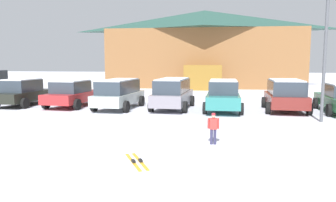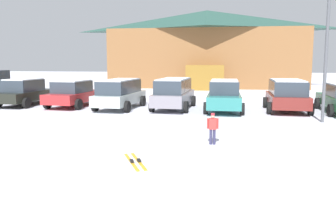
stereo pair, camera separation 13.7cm
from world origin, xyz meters
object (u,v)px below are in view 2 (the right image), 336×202
(ski_lodge, at_px, (206,48))
(parked_red_sedan, at_px, (74,93))
(parked_silver_wagon, at_px, (120,93))
(lamp_post, at_px, (326,48))
(pair_of_skis, at_px, (135,161))
(parked_maroon_van, at_px, (287,94))
(parked_grey_wagon, at_px, (174,93))
(parked_teal_hatchback, at_px, (224,95))
(skier_child_in_red_jacket, at_px, (213,127))
(parked_black_sedan, at_px, (25,92))

(ski_lodge, xyz_separation_m, parked_red_sedan, (-7.21, -17.85, -3.36))
(parked_silver_wagon, relative_size, lamp_post, 0.76)
(pair_of_skis, relative_size, lamp_post, 0.26)
(parked_silver_wagon, xyz_separation_m, parked_maroon_van, (9.39, 0.46, 0.02))
(parked_grey_wagon, bearing_deg, parked_red_sedan, 179.69)
(ski_lodge, relative_size, parked_maroon_van, 5.14)
(parked_silver_wagon, height_order, pair_of_skis, parked_silver_wagon)
(lamp_post, bearing_deg, ski_lodge, 106.61)
(parked_teal_hatchback, bearing_deg, ski_lodge, 95.85)
(parked_grey_wagon, bearing_deg, parked_silver_wagon, -172.71)
(parked_maroon_van, distance_m, pair_of_skis, 11.87)
(parked_grey_wagon, distance_m, parked_teal_hatchback, 2.89)
(parked_red_sedan, bearing_deg, skier_child_in_red_jacket, -42.64)
(parked_grey_wagon, distance_m, lamp_post, 8.24)
(parked_red_sedan, distance_m, pair_of_skis, 12.21)
(parked_silver_wagon, distance_m, parked_teal_hatchback, 5.99)
(parked_grey_wagon, bearing_deg, parked_black_sedan, 179.41)
(parked_silver_wagon, bearing_deg, pair_of_skis, -70.25)
(ski_lodge, distance_m, parked_teal_hatchback, 18.54)
(parked_red_sedan, bearing_deg, ski_lodge, 68.01)
(lamp_post, bearing_deg, parked_maroon_van, 107.54)
(parked_maroon_van, distance_m, lamp_post, 4.07)
(parked_grey_wagon, relative_size, pair_of_skis, 2.96)
(parked_red_sedan, relative_size, parked_maroon_van, 1.07)
(parked_silver_wagon, bearing_deg, parked_maroon_van, 2.82)
(skier_child_in_red_jacket, bearing_deg, parked_grey_wagon, 107.17)
(parked_red_sedan, xyz_separation_m, parked_grey_wagon, (6.19, -0.03, 0.13))
(ski_lodge, relative_size, parked_black_sedan, 4.82)
(parked_maroon_van, bearing_deg, parked_red_sedan, -179.86)
(pair_of_skis, bearing_deg, skier_child_in_red_jacket, 48.26)
(parked_black_sedan, bearing_deg, parked_red_sedan, -1.12)
(parked_silver_wagon, xyz_separation_m, lamp_post, (10.38, -2.68, 2.40))
(parked_black_sedan, distance_m, parked_silver_wagon, 6.37)
(ski_lodge, bearing_deg, parked_teal_hatchback, -84.15)
(parked_red_sedan, distance_m, parked_teal_hatchback, 9.07)
(parked_red_sedan, height_order, lamp_post, lamp_post)
(parked_red_sedan, bearing_deg, lamp_post, -13.02)
(ski_lodge, height_order, parked_silver_wagon, ski_lodge)
(parked_black_sedan, height_order, parked_grey_wagon, parked_grey_wagon)
(parked_teal_hatchback, height_order, lamp_post, lamp_post)
(parked_maroon_van, bearing_deg, parked_black_sedan, 179.88)
(parked_red_sedan, height_order, parked_silver_wagon, parked_silver_wagon)
(parked_maroon_van, height_order, skier_child_in_red_jacket, parked_maroon_van)
(parked_teal_hatchback, bearing_deg, lamp_post, -32.64)
(parked_maroon_van, bearing_deg, parked_teal_hatchback, -174.49)
(parked_red_sedan, bearing_deg, parked_silver_wagon, -7.98)
(parked_black_sedan, relative_size, pair_of_skis, 2.76)
(parked_silver_wagon, height_order, lamp_post, lamp_post)
(parked_teal_hatchback, height_order, parked_maroon_van, parked_maroon_van)
(parked_grey_wagon, relative_size, skier_child_in_red_jacket, 4.45)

